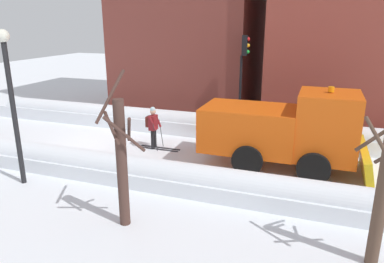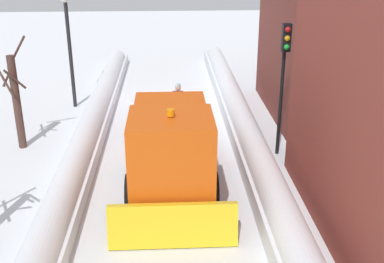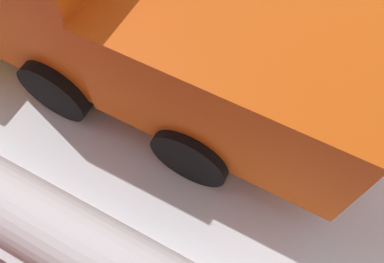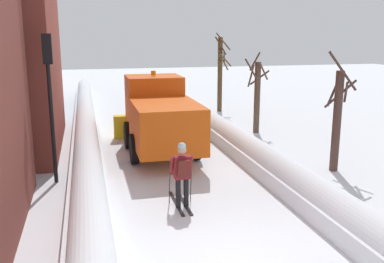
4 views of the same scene
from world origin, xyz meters
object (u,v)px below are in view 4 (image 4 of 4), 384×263
at_px(bare_tree_mid, 257,95).
at_px(bare_tree_far, 220,73).
at_px(bare_tree_near, 337,118).
at_px(skier, 182,172).
at_px(plow_truck, 160,116).
at_px(traffic_light_pole, 49,80).

relative_size(bare_tree_mid, bare_tree_far, 0.81).
bearing_deg(bare_tree_near, skier, -161.82).
bearing_deg(bare_tree_far, plow_truck, -121.27).
bearing_deg(bare_tree_far, traffic_light_pole, -129.40).
height_order(plow_truck, bare_tree_far, bare_tree_far).
xyz_separation_m(bare_tree_mid, bare_tree_far, (0.05, 5.83, 0.50)).
distance_m(traffic_light_pole, bare_tree_near, 9.35).
bearing_deg(traffic_light_pole, bare_tree_near, -7.05).
bearing_deg(plow_truck, bare_tree_far, 58.73).
bearing_deg(bare_tree_mid, bare_tree_far, 89.49).
bearing_deg(plow_truck, bare_tree_mid, 26.52).
relative_size(plow_truck, skier, 3.31).
distance_m(bare_tree_mid, bare_tree_far, 5.85).
distance_m(skier, bare_tree_mid, 9.61).
height_order(plow_truck, bare_tree_mid, bare_tree_mid).
bearing_deg(bare_tree_near, plow_truck, 146.66).
bearing_deg(skier, bare_tree_far, 68.58).
bearing_deg(plow_truck, skier, -93.61).
bearing_deg(skier, traffic_light_pole, 138.62).
relative_size(skier, bare_tree_near, 0.44).
distance_m(bare_tree_near, bare_tree_mid, 6.07).
relative_size(traffic_light_pole, bare_tree_mid, 1.22).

